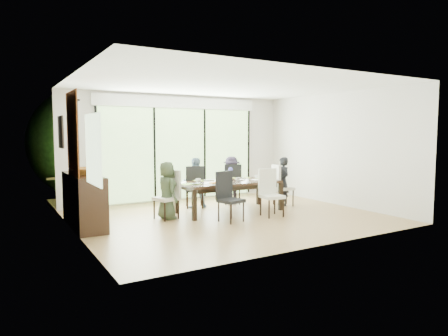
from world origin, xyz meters
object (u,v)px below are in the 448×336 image
person_far_right (231,180)px  vase (231,178)px  chair_far_right (231,184)px  chair_near_right (272,193)px  chair_near_left (231,197)px  table_top (230,182)px  cup_c (257,177)px  cup_b (238,179)px  chair_far_left (194,186)px  chair_right_end (283,185)px  sideboard (84,200)px  laptop (197,184)px  person_far_left (195,183)px  chair_left_end (166,195)px  person_right_end (283,181)px  cup_a (198,180)px  bowl (84,171)px  person_left_end (167,190)px

person_far_right → vase: size_ratio=10.75×
person_far_right → vase: bearing=67.0°
chair_far_right → vase: (-0.50, -0.80, 0.23)m
chair_far_right → chair_near_right: (-0.05, -1.72, 0.00)m
chair_near_left → chair_near_right: 1.00m
table_top → cup_c: cup_c is taller
cup_b → table_top: bearing=146.3°
cup_c → chair_far_left: bearing=149.0°
chair_right_end → sideboard: 4.56m
chair_near_left → chair_right_end: bearing=11.1°
person_far_right → laptop: (-1.40, -0.93, 0.11)m
chair_near_right → person_far_right: 1.70m
person_far_left → sideboard: size_ratio=0.67×
cup_b → sideboard: (-3.21, 0.27, -0.23)m
chair_left_end → chair_near_right: bearing=50.4°
person_far_left → cup_c: size_ratio=10.40×
chair_far_right → sideboard: bearing=28.3°
chair_near_right → cup_b: (-0.35, 0.77, 0.22)m
person_right_end → cup_a: bearing=-84.9°
cup_a → bowl: 2.38m
cup_b → bowl: bearing=176.9°
cup_a → person_far_left: bearing=69.8°
chair_left_end → vase: chair_left_end is taller
chair_left_end → sideboard: chair_left_end is taller
table_top → person_far_left: (-0.45, 0.83, -0.07)m
person_left_end → vase: 1.54m
person_right_end → person_far_left: 2.10m
chair_far_left → sideboard: chair_far_left is taller
chair_right_end → vase: bearing=100.2°
sideboard → person_left_end: bearing=-6.2°
cup_c → person_right_end: bearing=-8.4°
chair_far_left → person_left_end: bearing=61.2°
chair_left_end → person_right_end: size_ratio=0.85×
chair_far_right → sideboard: 3.67m
chair_near_right → cup_b: 0.87m
chair_far_left → chair_near_right: bearing=140.6°
chair_near_left → laptop: 0.87m
chair_far_right → person_far_left: (-1.00, -0.02, 0.09)m
chair_far_left → person_left_end: (-1.03, -0.85, 0.09)m
person_far_left → cup_a: 0.74m
chair_far_left → cup_a: size_ratio=8.87×
person_left_end → person_far_right: 2.19m
chair_far_left → chair_near_left: bearing=110.0°
chair_near_right → person_left_end: bearing=162.5°
chair_far_right → cup_c: chair_far_right is taller
chair_far_left → chair_far_right: (1.00, 0.00, 0.00)m
person_left_end → chair_near_left: bearing=-136.2°
chair_far_right → chair_near_right: 1.72m
table_top → chair_left_end: (-1.50, 0.00, -0.15)m
chair_right_end → cup_b: (-1.35, -0.10, 0.22)m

